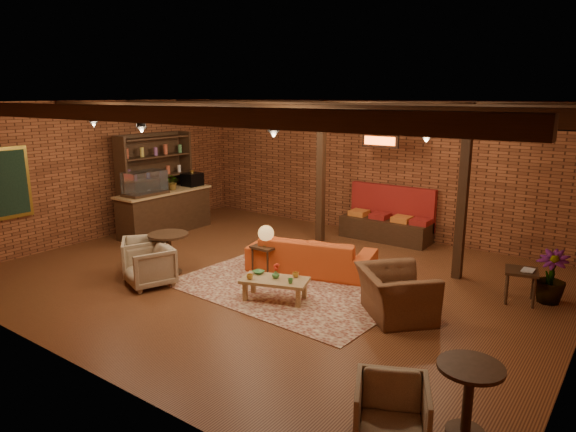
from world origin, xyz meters
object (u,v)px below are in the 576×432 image
Objects in this scene: armchair_right at (396,286)px; armchair_far at (392,410)px; coffee_table at (274,281)px; armchair_a at (145,256)px; side_table_book at (522,272)px; armchair_b at (149,264)px; plant_tall at (557,224)px; round_table_left at (169,247)px; round_table_right at (469,389)px; sofa at (311,255)px; side_table_lamp at (266,237)px.

armchair_right reaches higher than armchair_far.
coffee_table is 2.70m from armchair_a.
armchair_right reaches higher than coffee_table.
armchair_a is 6.00m from armchair_far.
armchair_far is (-0.20, -4.50, -0.15)m from side_table_book.
armchair_b is at bearing -81.48° from armchair_a.
armchair_a is at bearing -154.14° from plant_tall.
armchair_b is 0.69× the size of armchair_right.
round_table_left is at bearing -156.15° from plant_tall.
sofa is at bearing 141.34° from round_table_right.
side_table_lamp is 0.83× the size of armchair_right.
side_table_book is at bearing 50.27° from armchair_b.
round_table_left is at bearing 22.44° from sofa.
round_table_left reaches higher than armchair_far.
sofa is at bearing 37.28° from round_table_left.
armchair_right reaches higher than armchair_b.
plant_tall is at bearing 34.71° from side_table_book.
plant_tall is (6.35, 3.08, 0.92)m from armchair_a.
coffee_table is at bearing 3.08° from round_table_left.
round_table_right is (1.76, -2.19, 0.01)m from armchair_right.
round_table_right is at bearing -13.85° from round_table_left.
round_table_right reaches higher than sofa.
armchair_right is at bearing -37.68° from armchair_a.
armchair_a is 0.31× the size of plant_tall.
round_table_right is at bearing -90.59° from plant_tall.
plant_tall reaches higher than side_table_book.
armchair_b is at bearing 171.65° from round_table_right.
armchair_b is 1.31× the size of side_table_book.
side_table_lamp is at bearing -161.98° from side_table_book.
round_table_right is 1.06× the size of armchair_far.
sofa is 1.98× the size of coffee_table.
side_table_lamp reaches higher than round_table_right.
coffee_table is 2.35m from armchair_b.
plant_tall reaches higher than coffee_table.
coffee_table is 4.03m from side_table_book.
armchair_right is (2.80, -0.36, -0.22)m from side_table_lamp.
side_table_book is at bearing 62.04° from armchair_far.
plant_tall is at bearing -25.12° from armchair_a.
armchair_a reaches higher than sofa.
plant_tall is at bearing 19.63° from side_table_lamp.
coffee_table is 1.53× the size of armchair_b.
coffee_table is (0.26, -1.51, -0.01)m from sofa.
armchair_right is at bearing 141.60° from sofa.
coffee_table is 4.61m from plant_tall.
armchair_b is at bearing -161.00° from coffee_table.
armchair_right is 2.81m from round_table_right.
round_table_left is 0.68m from armchair_b.
armchair_b is 4.32m from armchair_right.
side_table_book is 0.94m from plant_tall.
side_table_lamp is 1.85m from round_table_left.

